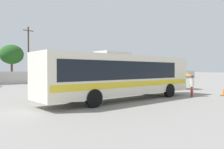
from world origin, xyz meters
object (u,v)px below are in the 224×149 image
vendor_umbrella_near_gate_orange (180,73)px  traffic_cone_on_apron (224,92)px  attendant_by_bus_door (192,85)px  utility_pole_near (28,54)px  roadside_tree_midleft (12,55)px  coach_bus_cream_yellow (121,75)px

vendor_umbrella_near_gate_orange → traffic_cone_on_apron: size_ratio=3.84×
attendant_by_bus_door → traffic_cone_on_apron: attendant_by_bus_door is taller
utility_pole_near → traffic_cone_on_apron: utility_pole_near is taller
attendant_by_bus_door → roadside_tree_midleft: (-7.86, 26.97, 3.56)m
coach_bus_cream_yellow → utility_pole_near: bearing=89.4°
attendant_by_bus_door → utility_pole_near: utility_pole_near is taller
utility_pole_near → roadside_tree_midleft: size_ratio=1.49×
roadside_tree_midleft → attendant_by_bus_door: bearing=-73.7°
vendor_umbrella_near_gate_orange → roadside_tree_midleft: (-12.81, 22.09, 2.70)m
vendor_umbrella_near_gate_orange → coach_bus_cream_yellow: bearing=-163.5°
attendant_by_bus_door → vendor_umbrella_near_gate_orange: (4.94, 4.88, 0.85)m
roadside_tree_midleft → traffic_cone_on_apron: roadside_tree_midleft is taller
utility_pole_near → traffic_cone_on_apron: bearing=-73.6°
roadside_tree_midleft → vendor_umbrella_near_gate_orange: bearing=-59.9°
attendant_by_bus_door → coach_bus_cream_yellow: bearing=162.9°
attendant_by_bus_door → roadside_tree_midleft: size_ratio=0.27×
traffic_cone_on_apron → utility_pole_near: bearing=106.4°
roadside_tree_midleft → traffic_cone_on_apron: size_ratio=9.46×
vendor_umbrella_near_gate_orange → utility_pole_near: utility_pole_near is taller
utility_pole_near → attendant_by_bus_door: bearing=-78.4°
coach_bus_cream_yellow → utility_pole_near: (0.24, 24.74, 2.90)m
coach_bus_cream_yellow → traffic_cone_on_apron: size_ratio=19.73×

